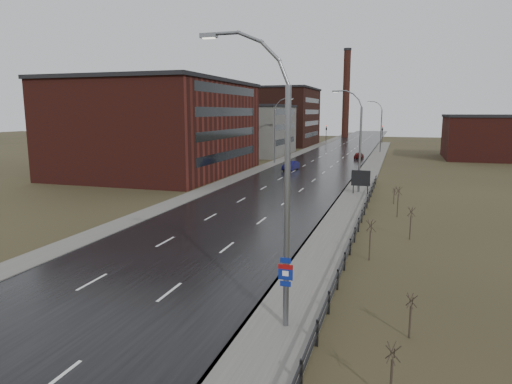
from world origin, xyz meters
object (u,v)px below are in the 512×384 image
Objects in this scene: billboard at (361,179)px; car_near at (291,166)px; car_far at (359,156)px; streetlight_main at (279,186)px.

car_near is (-12.14, 18.68, -1.12)m from billboard.
streetlight_main is at bearing 96.83° from car_far.
streetlight_main reaches higher than car_near.
streetlight_main is at bearing -69.94° from car_near.
car_near is at bearing 72.36° from car_far.
car_far is at bearing 92.35° from streetlight_main.
streetlight_main reaches higher than car_far.
car_near is at bearing 102.62° from streetlight_main.
streetlight_main is 33.04m from billboard.
streetlight_main is 3.21× the size of car_far.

